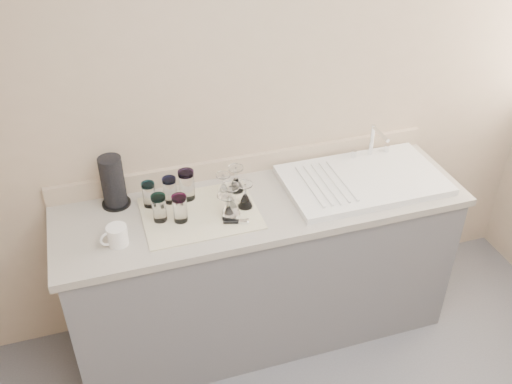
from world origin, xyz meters
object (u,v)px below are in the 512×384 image
object	(u,v)px
tumbler_teal	(149,194)
tumbler_magenta	(159,208)
white_mug	(117,236)
sink_unit	(363,179)
tumbler_cyan	(170,190)
goblet_front_right	(245,199)
paper_towel_roll	(113,182)
goblet_front_left	(231,204)
tumbler_purple	(187,185)
goblet_back_right	(236,183)
tumbler_blue	(180,208)
goblet_extra	(229,211)
can_opener	(236,221)
goblet_back_left	(224,189)

from	to	relation	value
tumbler_teal	tumbler_magenta	world-z (taller)	tumbler_magenta
tumbler_magenta	white_mug	world-z (taller)	tumbler_magenta
sink_unit	tumbler_cyan	distance (m)	1.00
goblet_front_right	tumbler_teal	bearing A→B (deg)	161.37
white_mug	paper_towel_roll	world-z (taller)	paper_towel_roll
goblet_front_left	white_mug	distance (m)	0.55
tumbler_teal	goblet_front_right	world-z (taller)	goblet_front_right
tumbler_purple	tumbler_magenta	world-z (taller)	tumbler_purple
goblet_back_right	goblet_front_left	world-z (taller)	goblet_front_left
tumbler_magenta	tumbler_blue	distance (m)	0.10
goblet_front_right	tumbler_cyan	bearing A→B (deg)	156.04
goblet_back_right	white_mug	xyz separation A→B (m)	(-0.62, -0.24, -0.01)
sink_unit	tumbler_blue	bearing A→B (deg)	-177.48
paper_towel_roll	tumbler_teal	bearing A→B (deg)	-24.23
goblet_extra	paper_towel_roll	world-z (taller)	paper_towel_roll
tumbler_purple	goblet_front_right	bearing A→B (deg)	-31.20
white_mug	tumbler_teal	bearing A→B (deg)	52.74
goblet_back_right	can_opener	world-z (taller)	goblet_back_right
tumbler_blue	goblet_back_left	bearing A→B (deg)	28.40
goblet_back_left	goblet_extra	xyz separation A→B (m)	(-0.02, -0.19, -0.00)
sink_unit	goblet_extra	xyz separation A→B (m)	(-0.75, -0.10, 0.03)
tumbler_cyan	goblet_back_right	xyz separation A→B (m)	(0.33, -0.00, -0.02)
goblet_front_left	paper_towel_roll	world-z (taller)	paper_towel_roll
tumbler_cyan	can_opener	world-z (taller)	tumbler_cyan
tumbler_purple	white_mug	bearing A→B (deg)	-146.48
tumbler_teal	tumbler_cyan	bearing A→B (deg)	0.89
tumbler_purple	paper_towel_roll	xyz separation A→B (m)	(-0.35, 0.07, 0.04)
tumbler_blue	sink_unit	bearing A→B (deg)	2.52
sink_unit	goblet_front_right	xyz separation A→B (m)	(-0.65, -0.03, 0.03)
tumbler_teal	goblet_front_right	size ratio (longest dim) A/B	0.97
goblet_front_right	tumbler_purple	bearing A→B (deg)	148.80
goblet_front_left	tumbler_magenta	bearing A→B (deg)	171.45
goblet_front_right	tumbler_magenta	bearing A→B (deg)	177.43
tumbler_cyan	tumbler_blue	bearing A→B (deg)	-84.37
tumbler_blue	paper_towel_roll	size ratio (longest dim) A/B	0.52
goblet_back_left	goblet_front_right	world-z (taller)	goblet_front_right
goblet_back_right	white_mug	world-z (taller)	goblet_back_right
goblet_front_right	white_mug	bearing A→B (deg)	-171.63
goblet_front_left	goblet_front_right	distance (m)	0.09
can_opener	tumbler_blue	bearing A→B (deg)	158.34
goblet_back_left	tumbler_purple	bearing A→B (deg)	168.06
goblet_back_left	tumbler_teal	bearing A→B (deg)	174.92
goblet_extra	can_opener	bearing A→B (deg)	-62.62
sink_unit	goblet_back_right	world-z (taller)	sink_unit
goblet_front_left	goblet_back_right	bearing A→B (deg)	66.76
tumbler_cyan	white_mug	world-z (taller)	tumbler_cyan
goblet_front_left	can_opener	bearing A→B (deg)	-88.69
goblet_front_left	goblet_extra	bearing A→B (deg)	-119.53
can_opener	paper_towel_roll	xyz separation A→B (m)	(-0.52, 0.33, 0.11)
tumbler_cyan	tumbler_teal	bearing A→B (deg)	-179.11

